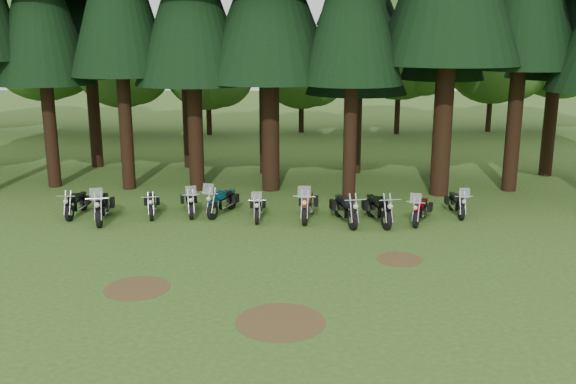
% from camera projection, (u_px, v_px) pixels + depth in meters
% --- Properties ---
extents(ground, '(120.00, 120.00, 0.00)m').
position_uv_depth(ground, '(252.00, 264.00, 19.38)').
color(ground, '#305819').
rests_on(ground, ground).
extents(pine_back_4, '(4.94, 4.94, 13.78)m').
position_uv_depth(pine_back_4, '(358.00, 1.00, 30.14)').
color(pine_back_4, black).
rests_on(pine_back_4, ground).
extents(decid_1, '(7.91, 7.69, 9.88)m').
position_uv_depth(decid_1, '(46.00, 47.00, 43.38)').
color(decid_1, black).
rests_on(decid_1, ground).
extents(decid_2, '(6.72, 6.53, 8.40)m').
position_uv_depth(decid_2, '(124.00, 61.00, 42.49)').
color(decid_2, black).
rests_on(decid_2, ground).
extents(decid_3, '(6.12, 5.95, 7.65)m').
position_uv_depth(decid_3, '(211.00, 68.00, 42.79)').
color(decid_3, black).
rests_on(decid_3, ground).
extents(decid_4, '(5.93, 5.76, 7.41)m').
position_uv_depth(decid_4, '(305.00, 69.00, 43.83)').
color(decid_4, black).
rests_on(decid_4, ground).
extents(decid_5, '(8.45, 8.21, 10.56)m').
position_uv_depth(decid_5, '(406.00, 42.00, 42.62)').
color(decid_5, black).
rests_on(decid_5, ground).
extents(decid_6, '(7.06, 6.86, 8.82)m').
position_uv_depth(decid_6, '(499.00, 57.00, 43.96)').
color(decid_6, black).
rests_on(decid_6, ground).
extents(decid_7, '(8.44, 8.20, 10.55)m').
position_uv_depth(decid_7, '(569.00, 41.00, 43.42)').
color(decid_7, black).
rests_on(decid_7, ground).
extents(dirt_patch_0, '(1.80, 1.80, 0.01)m').
position_uv_depth(dirt_patch_0, '(137.00, 288.00, 17.51)').
color(dirt_patch_0, '#4C3D1E').
rests_on(dirt_patch_0, ground).
extents(dirt_patch_1, '(1.40, 1.40, 0.01)m').
position_uv_depth(dirt_patch_1, '(399.00, 259.00, 19.75)').
color(dirt_patch_1, '#4C3D1E').
rests_on(dirt_patch_1, ground).
extents(dirt_patch_2, '(2.20, 2.20, 0.01)m').
position_uv_depth(dirt_patch_2, '(280.00, 322.00, 15.47)').
color(dirt_patch_2, '#4C3D1E').
rests_on(dirt_patch_2, ground).
extents(motorcycle_0, '(0.30, 2.11, 0.86)m').
position_uv_depth(motorcycle_0, '(76.00, 204.00, 24.40)').
color(motorcycle_0, black).
rests_on(motorcycle_0, ground).
extents(motorcycle_1, '(0.70, 2.44, 1.53)m').
position_uv_depth(motorcycle_1, '(102.00, 208.00, 23.66)').
color(motorcycle_1, black).
rests_on(motorcycle_1, ground).
extents(motorcycle_2, '(0.54, 1.98, 0.81)m').
position_uv_depth(motorcycle_2, '(152.00, 205.00, 24.43)').
color(motorcycle_2, black).
rests_on(motorcycle_2, ground).
extents(motorcycle_3, '(0.77, 2.14, 1.35)m').
position_uv_depth(motorcycle_3, '(190.00, 203.00, 24.59)').
color(motorcycle_3, black).
rests_on(motorcycle_3, ground).
extents(motorcycle_4, '(1.04, 2.24, 1.44)m').
position_uv_depth(motorcycle_4, '(222.00, 202.00, 24.57)').
color(motorcycle_4, black).
rests_on(motorcycle_4, ground).
extents(motorcycle_5, '(0.39, 2.04, 1.29)m').
position_uv_depth(motorcycle_5, '(257.00, 208.00, 23.96)').
color(motorcycle_5, black).
rests_on(motorcycle_5, ground).
extents(motorcycle_6, '(0.56, 2.46, 1.54)m').
position_uv_depth(motorcycle_6, '(307.00, 206.00, 23.92)').
color(motorcycle_6, black).
rests_on(motorcycle_6, ground).
extents(motorcycle_7, '(0.74, 2.38, 0.98)m').
position_uv_depth(motorcycle_7, '(345.00, 210.00, 23.44)').
color(motorcycle_7, black).
rests_on(motorcycle_7, ground).
extents(motorcycle_8, '(0.71, 2.39, 0.99)m').
position_uv_depth(motorcycle_8, '(378.00, 210.00, 23.43)').
color(motorcycle_8, black).
rests_on(motorcycle_8, ground).
extents(motorcycle_9, '(1.02, 2.07, 1.34)m').
position_uv_depth(motorcycle_9, '(420.00, 211.00, 23.50)').
color(motorcycle_9, black).
rests_on(motorcycle_9, ground).
extents(motorcycle_10, '(0.39, 2.05, 1.29)m').
position_uv_depth(motorcycle_10, '(457.00, 204.00, 24.47)').
color(motorcycle_10, black).
rests_on(motorcycle_10, ground).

